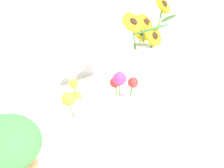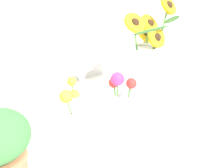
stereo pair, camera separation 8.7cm
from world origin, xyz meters
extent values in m
plane|color=silver|center=(0.00, 0.00, 0.00)|extent=(6.00, 6.00, 0.00)
cylinder|color=white|center=(0.01, 0.11, 0.01)|extent=(0.52, 0.52, 0.02)
cylinder|color=silver|center=(0.12, 0.09, 0.14)|extent=(0.11, 0.11, 0.23)
torus|color=silver|center=(0.12, 0.09, 0.26)|extent=(0.11, 0.11, 0.01)
cylinder|color=#568E42|center=(0.10, 0.09, 0.21)|extent=(0.01, 0.05, 0.25)
cylinder|color=yellow|center=(0.09, 0.11, 0.34)|extent=(0.07, 0.06, 0.06)
sphere|color=#382314|center=(0.09, 0.11, 0.34)|extent=(0.03, 0.03, 0.03)
cylinder|color=#568E42|center=(0.18, 0.08, 0.23)|extent=(0.10, 0.03, 0.30)
cylinder|color=yellow|center=(0.24, 0.09, 0.38)|extent=(0.09, 0.05, 0.08)
sphere|color=#382314|center=(0.24, 0.09, 0.38)|extent=(0.03, 0.03, 0.03)
cylinder|color=#568E42|center=(0.15, 0.11, 0.19)|extent=(0.08, 0.05, 0.25)
cylinder|color=yellow|center=(0.19, 0.13, 0.32)|extent=(0.09, 0.06, 0.08)
sphere|color=#382314|center=(0.19, 0.13, 0.32)|extent=(0.03, 0.03, 0.03)
cylinder|color=#568E42|center=(0.16, 0.12, 0.17)|extent=(0.07, 0.07, 0.21)
cylinder|color=yellow|center=(0.19, 0.15, 0.28)|extent=(0.08, 0.06, 0.07)
sphere|color=#382314|center=(0.19, 0.15, 0.28)|extent=(0.03, 0.03, 0.03)
cylinder|color=#568E42|center=(0.14, 0.09, 0.17)|extent=(0.04, 0.04, 0.24)
cylinder|color=yellow|center=(0.16, 0.07, 0.29)|extent=(0.08, 0.04, 0.08)
sphere|color=#382314|center=(0.16, 0.07, 0.29)|extent=(0.03, 0.03, 0.03)
ellipsoid|color=#38702D|center=(0.08, 0.02, 0.34)|extent=(0.12, 0.10, 0.05)
ellipsoid|color=#38702D|center=(0.19, 0.04, 0.35)|extent=(0.09, 0.10, 0.05)
cylinder|color=white|center=(-0.01, 0.05, 0.08)|extent=(0.06, 0.06, 0.11)
cylinder|color=#4C8438|center=(-0.01, 0.06, 0.13)|extent=(0.01, 0.01, 0.14)
sphere|color=#C6337A|center=(-0.02, 0.06, 0.19)|extent=(0.04, 0.04, 0.04)
cylinder|color=#4C8438|center=(0.01, 0.03, 0.11)|extent=(0.02, 0.02, 0.13)
sphere|color=red|center=(0.02, 0.03, 0.18)|extent=(0.03, 0.03, 0.03)
cylinder|color=#4C8438|center=(-0.01, 0.07, 0.12)|extent=(0.01, 0.03, 0.10)
sphere|color=red|center=(-0.01, 0.08, 0.17)|extent=(0.03, 0.03, 0.03)
cylinder|color=#4C8438|center=(0.00, 0.05, 0.08)|extent=(0.02, 0.01, 0.09)
sphere|color=pink|center=(0.00, 0.05, 0.13)|extent=(0.03, 0.03, 0.03)
sphere|color=white|center=(-0.13, 0.11, 0.05)|extent=(0.07, 0.07, 0.07)
cylinder|color=white|center=(-0.13, 0.11, 0.11)|extent=(0.03, 0.03, 0.05)
cylinder|color=#568E42|center=(-0.15, 0.13, 0.10)|extent=(0.02, 0.02, 0.09)
sphere|color=yellow|center=(-0.15, 0.14, 0.14)|extent=(0.04, 0.04, 0.04)
cylinder|color=#568E42|center=(-0.13, 0.13, 0.13)|extent=(0.01, 0.02, 0.12)
sphere|color=yellow|center=(-0.13, 0.14, 0.19)|extent=(0.03, 0.03, 0.03)
cylinder|color=#568E42|center=(-0.12, 0.13, 0.10)|extent=(0.01, 0.01, 0.09)
sphere|color=yellow|center=(-0.13, 0.13, 0.14)|extent=(0.04, 0.04, 0.04)
torus|color=#B7704C|center=(-0.39, 0.06, 0.08)|extent=(0.14, 0.14, 0.01)
camera|label=1|loc=(-0.55, -0.45, 0.52)|focal=42.00mm
camera|label=2|loc=(-0.48, -0.51, 0.52)|focal=42.00mm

